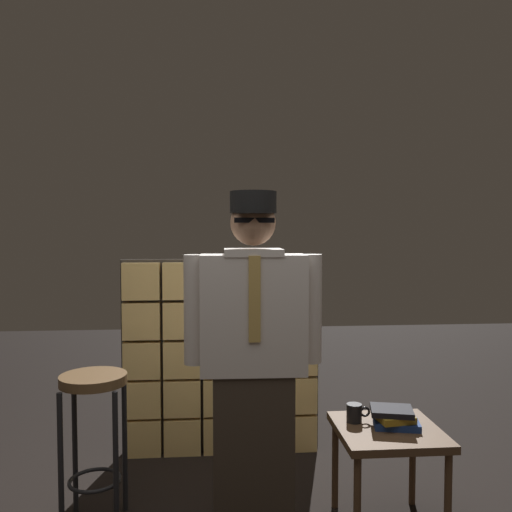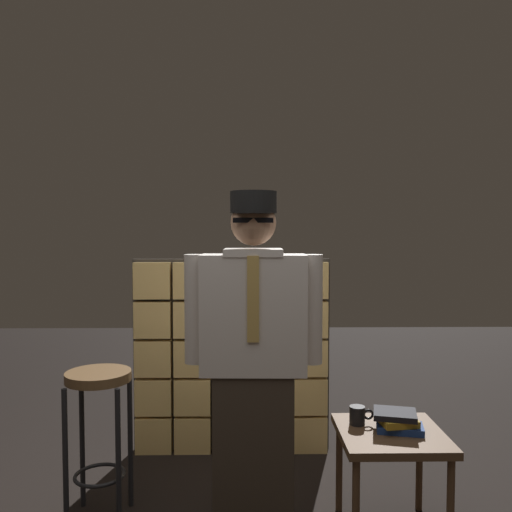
{
  "view_description": "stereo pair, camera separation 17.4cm",
  "coord_description": "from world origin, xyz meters",
  "px_view_note": "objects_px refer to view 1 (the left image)",
  "views": [
    {
      "loc": [
        -0.06,
        -2.09,
        1.54
      ],
      "look_at": [
        0.15,
        0.44,
        1.41
      ],
      "focal_mm": 36.63,
      "sensor_mm": 36.0,
      "label": 1
    },
    {
      "loc": [
        0.11,
        -2.1,
        1.54
      ],
      "look_at": [
        0.15,
        0.44,
        1.41
      ],
      "focal_mm": 36.63,
      "sensor_mm": 36.0,
      "label": 2
    }
  ],
  "objects_px": {
    "standing_person": "(253,358)",
    "coffee_mug": "(355,413)",
    "side_table": "(388,441)",
    "bar_stool": "(94,413)",
    "book_stack": "(394,418)"
  },
  "relations": [
    {
      "from": "standing_person",
      "to": "side_table",
      "type": "relative_size",
      "value": 3.27
    },
    {
      "from": "book_stack",
      "to": "coffee_mug",
      "type": "bearing_deg",
      "value": 153.93
    },
    {
      "from": "standing_person",
      "to": "book_stack",
      "type": "xyz_separation_m",
      "value": [
        0.72,
        -0.0,
        -0.32
      ]
    },
    {
      "from": "standing_person",
      "to": "coffee_mug",
      "type": "distance_m",
      "value": 0.64
    },
    {
      "from": "book_stack",
      "to": "bar_stool",
      "type": "bearing_deg",
      "value": 174.39
    },
    {
      "from": "side_table",
      "to": "bar_stool",
      "type": "bearing_deg",
      "value": 174.17
    },
    {
      "from": "standing_person",
      "to": "coffee_mug",
      "type": "relative_size",
      "value": 13.68
    },
    {
      "from": "bar_stool",
      "to": "coffee_mug",
      "type": "distance_m",
      "value": 1.36
    },
    {
      "from": "coffee_mug",
      "to": "standing_person",
      "type": "bearing_deg",
      "value": -170.8
    },
    {
      "from": "standing_person",
      "to": "book_stack",
      "type": "height_order",
      "value": "standing_person"
    },
    {
      "from": "side_table",
      "to": "coffee_mug",
      "type": "height_order",
      "value": "coffee_mug"
    },
    {
      "from": "bar_stool",
      "to": "book_stack",
      "type": "xyz_separation_m",
      "value": [
        1.54,
        -0.15,
        -0.01
      ]
    },
    {
      "from": "bar_stool",
      "to": "side_table",
      "type": "xyz_separation_m",
      "value": [
        1.5,
        -0.15,
        -0.13
      ]
    },
    {
      "from": "book_stack",
      "to": "coffee_mug",
      "type": "relative_size",
      "value": 2.13
    },
    {
      "from": "side_table",
      "to": "book_stack",
      "type": "height_order",
      "value": "book_stack"
    }
  ]
}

